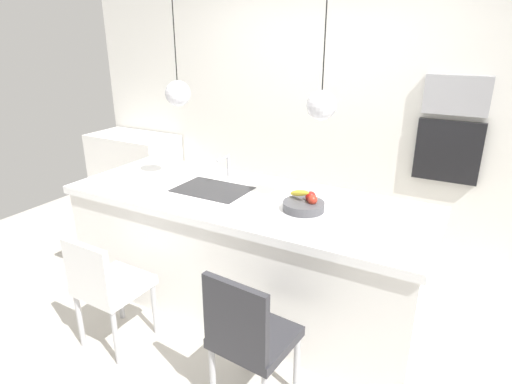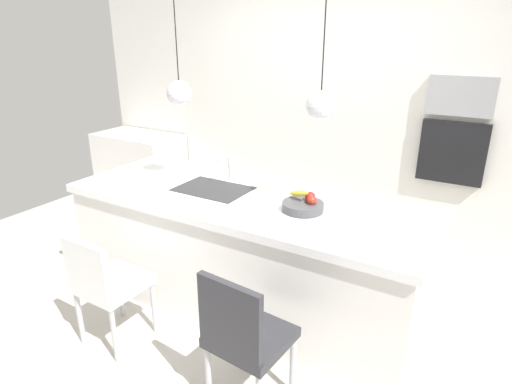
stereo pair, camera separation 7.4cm
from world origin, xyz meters
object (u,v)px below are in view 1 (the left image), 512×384
at_px(fruit_bowl, 304,204).
at_px(chair_near, 107,285).
at_px(microwave, 457,95).
at_px(chair_middle, 249,335).
at_px(oven, 448,151).

distance_m(fruit_bowl, chair_near, 1.43).
bearing_deg(microwave, fruit_bowl, -114.06).
bearing_deg(microwave, chair_near, -125.13).
distance_m(microwave, chair_middle, 2.77).
xyz_separation_m(fruit_bowl, chair_middle, (0.07, -0.88, -0.45)).
relative_size(fruit_bowl, microwave, 0.53).
xyz_separation_m(oven, chair_near, (-1.75, -2.48, -0.56)).
xyz_separation_m(fruit_bowl, chair_near, (-1.03, -0.87, -0.47)).
bearing_deg(chair_near, microwave, 54.87).
bearing_deg(chair_near, chair_middle, -0.24).
height_order(fruit_bowl, microwave, microwave).
distance_m(fruit_bowl, oven, 1.77).
bearing_deg(fruit_bowl, microwave, 65.94).
xyz_separation_m(microwave, oven, (0.00, 0.00, -0.50)).
bearing_deg(chair_middle, oven, 75.33).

